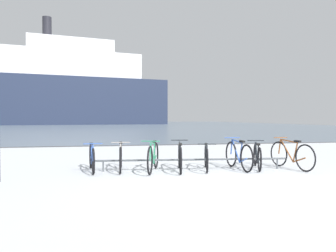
# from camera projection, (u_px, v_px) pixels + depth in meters

# --- Properties ---
(ground) EXTENTS (80.00, 132.00, 0.08)m
(ground) POSITION_uv_depth(u_px,v_px,m) (122.00, 126.00, 59.39)
(ground) COLOR silver
(bike_rack) EXTENTS (5.21, 0.51, 0.31)m
(bike_rack) POSITION_uv_depth(u_px,v_px,m) (193.00, 160.00, 8.42)
(bike_rack) COLOR #4C5156
(bike_rack) RESTS_ON ground
(bicycle_0) EXTENTS (0.46, 1.68, 0.77)m
(bicycle_0) POSITION_uv_depth(u_px,v_px,m) (92.00, 158.00, 8.23)
(bicycle_0) COLOR black
(bicycle_0) RESTS_ON ground
(bicycle_1) EXTENTS (0.46, 1.71, 0.79)m
(bicycle_1) POSITION_uv_depth(u_px,v_px,m) (121.00, 157.00, 8.36)
(bicycle_1) COLOR black
(bicycle_1) RESTS_ON ground
(bicycle_2) EXTENTS (0.62, 1.69, 0.83)m
(bicycle_2) POSITION_uv_depth(u_px,v_px,m) (153.00, 157.00, 8.21)
(bicycle_2) COLOR black
(bicycle_2) RESTS_ON ground
(bicycle_3) EXTENTS (0.50, 1.70, 0.79)m
(bicycle_3) POSITION_uv_depth(u_px,v_px,m) (180.00, 157.00, 8.29)
(bicycle_3) COLOR black
(bicycle_3) RESTS_ON ground
(bicycle_4) EXTENTS (0.57, 1.58, 0.74)m
(bicycle_4) POSITION_uv_depth(u_px,v_px,m) (206.00, 157.00, 8.45)
(bicycle_4) COLOR black
(bicycle_4) RESTS_ON ground
(bicycle_5) EXTENTS (0.46, 1.71, 0.85)m
(bicycle_5) POSITION_uv_depth(u_px,v_px,m) (238.00, 155.00, 8.53)
(bicycle_5) COLOR black
(bicycle_5) RESTS_ON ground
(bicycle_6) EXTENTS (0.70, 1.62, 0.75)m
(bicycle_6) POSITION_uv_depth(u_px,v_px,m) (257.00, 156.00, 8.67)
(bicycle_6) COLOR black
(bicycle_6) RESTS_ON ground
(bicycle_7) EXTENTS (0.46, 1.73, 0.84)m
(bicycle_7) POSITION_uv_depth(u_px,v_px,m) (291.00, 155.00, 8.64)
(bicycle_7) COLOR black
(bicycle_7) RESTS_ON ground
(ferry_ship) EXTENTS (41.24, 17.32, 23.34)m
(ferry_ship) POSITION_uv_depth(u_px,v_px,m) (75.00, 90.00, 70.84)
(ferry_ship) COLOR #232D47
(ferry_ship) RESTS_ON ground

